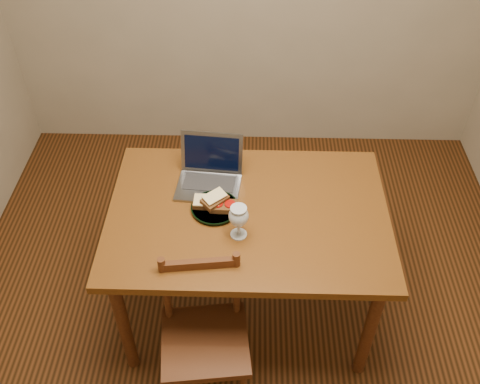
{
  "coord_description": "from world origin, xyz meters",
  "views": [
    {
      "loc": [
        0.02,
        -1.63,
        2.52
      ],
      "look_at": [
        -0.03,
        0.15,
        0.8
      ],
      "focal_mm": 40.0,
      "sensor_mm": 36.0,
      "label": 1
    }
  ],
  "objects_px": {
    "chair": "(204,331)",
    "laptop": "(210,171)",
    "milk_glass": "(239,222)",
    "plate": "(215,208)",
    "table": "(248,224)"
  },
  "relations": [
    {
      "from": "chair",
      "to": "laptop",
      "type": "distance_m",
      "value": 0.75
    },
    {
      "from": "plate",
      "to": "milk_glass",
      "type": "distance_m",
      "value": 0.21
    },
    {
      "from": "milk_glass",
      "to": "laptop",
      "type": "height_order",
      "value": "laptop"
    },
    {
      "from": "chair",
      "to": "table",
      "type": "bearing_deg",
      "value": 61.09
    },
    {
      "from": "table",
      "to": "chair",
      "type": "distance_m",
      "value": 0.53
    },
    {
      "from": "table",
      "to": "chair",
      "type": "height_order",
      "value": "chair"
    },
    {
      "from": "table",
      "to": "laptop",
      "type": "relative_size",
      "value": 3.99
    },
    {
      "from": "table",
      "to": "plate",
      "type": "xyz_separation_m",
      "value": [
        -0.15,
        0.01,
        0.1
      ]
    },
    {
      "from": "chair",
      "to": "milk_glass",
      "type": "distance_m",
      "value": 0.51
    },
    {
      "from": "chair",
      "to": "plate",
      "type": "xyz_separation_m",
      "value": [
        0.03,
        0.46,
        0.31
      ]
    },
    {
      "from": "plate",
      "to": "laptop",
      "type": "relative_size",
      "value": 0.69
    },
    {
      "from": "plate",
      "to": "milk_glass",
      "type": "bearing_deg",
      "value": -53.3
    },
    {
      "from": "chair",
      "to": "laptop",
      "type": "bearing_deg",
      "value": 83.67
    },
    {
      "from": "table",
      "to": "laptop",
      "type": "bearing_deg",
      "value": 131.6
    },
    {
      "from": "plate",
      "to": "chair",
      "type": "bearing_deg",
      "value": -93.6
    }
  ]
}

